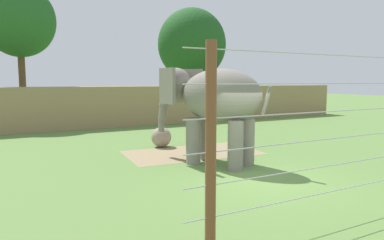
{
  "coord_description": "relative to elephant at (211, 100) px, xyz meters",
  "views": [
    {
      "loc": [
        -6.48,
        -7.89,
        2.85
      ],
      "look_at": [
        -0.33,
        3.58,
        1.4
      ],
      "focal_mm": 32.57,
      "sensor_mm": 36.0,
      "label": 1
    }
  ],
  "objects": [
    {
      "name": "tree_far_left",
      "position": [
        -5.18,
        15.96,
        4.62
      ],
      "size": [
        4.62,
        4.62,
        9.3
      ],
      "color": "brown",
      "rests_on": "ground"
    },
    {
      "name": "dirt_patch",
      "position": [
        0.27,
        1.88,
        -2.21
      ],
      "size": [
        5.46,
        3.31,
        0.01
      ],
      "primitive_type": "cube",
      "rotation": [
        0.0,
        0.0,
        -0.07
      ],
      "color": "#937F5B",
      "rests_on": "ground"
    },
    {
      "name": "enrichment_ball",
      "position": [
        -0.36,
        3.57,
        -1.78
      ],
      "size": [
        0.87,
        0.87,
        0.87
      ],
      "primitive_type": "sphere",
      "color": "gray",
      "rests_on": "ground"
    },
    {
      "name": "embankment_wall",
      "position": [
        0.23,
        11.65,
        -0.95
      ],
      "size": [
        36.0,
        1.8,
        2.52
      ],
      "primitive_type": "cube",
      "color": "#997F56",
      "rests_on": "ground"
    },
    {
      "name": "cable_fence",
      "position": [
        0.23,
        -5.53,
        -0.45
      ],
      "size": [
        8.23,
        0.18,
        3.49
      ],
      "color": "brown",
      "rests_on": "ground"
    },
    {
      "name": "elephant",
      "position": [
        0.0,
        0.0,
        0.0
      ],
      "size": [
        3.08,
        4.12,
        3.34
      ],
      "color": "gray",
      "rests_on": "ground"
    },
    {
      "name": "ground_plane",
      "position": [
        0.23,
        -2.34,
        -2.21
      ],
      "size": [
        120.0,
        120.0,
        0.0
      ],
      "primitive_type": "plane",
      "color": "#5B7F3D"
    },
    {
      "name": "tree_behind_wall",
      "position": [
        8.82,
        17.89,
        3.92
      ],
      "size": [
        6.13,
        6.13,
        9.36
      ],
      "color": "brown",
      "rests_on": "ground"
    }
  ]
}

